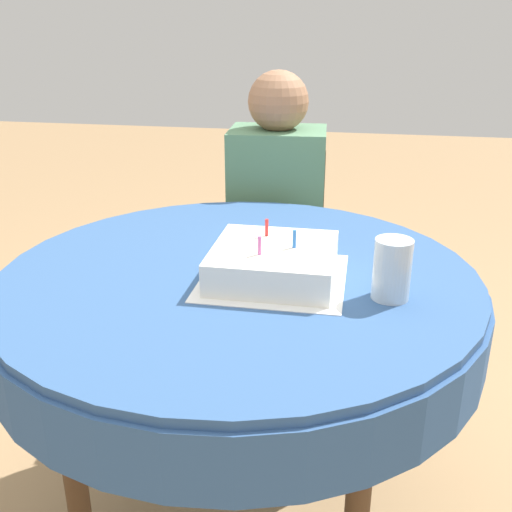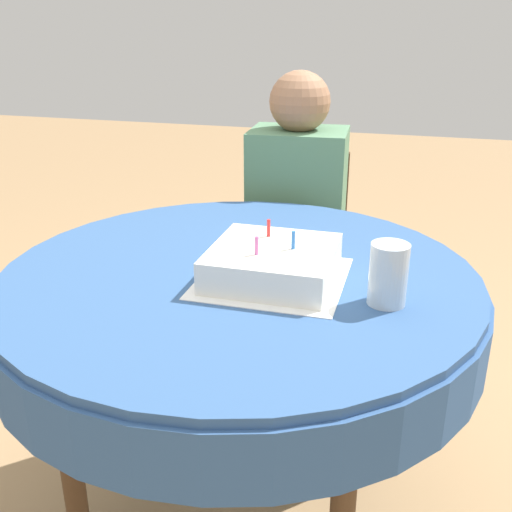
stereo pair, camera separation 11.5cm
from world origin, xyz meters
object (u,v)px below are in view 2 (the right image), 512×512
at_px(person, 296,210).
at_px(drinking_glass, 388,274).
at_px(chair, 298,261).
at_px(birthday_cake, 273,263).

height_order(person, drinking_glass, person).
height_order(chair, drinking_glass, drinking_glass).
xyz_separation_m(chair, drinking_glass, (0.36, -0.89, 0.37)).
xyz_separation_m(chair, person, (0.01, -0.08, 0.22)).
bearing_deg(chair, person, -90.00).
relative_size(birthday_cake, drinking_glass, 2.07).
distance_m(person, drinking_glass, 0.89).
distance_m(chair, person, 0.24).
xyz_separation_m(birthday_cake, drinking_glass, (0.25, -0.06, 0.03)).
distance_m(chair, birthday_cake, 0.91).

